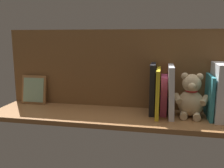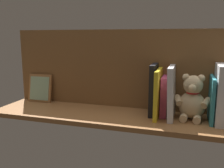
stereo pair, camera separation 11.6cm
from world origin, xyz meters
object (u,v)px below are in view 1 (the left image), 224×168
at_px(teddy_bear, 191,97).
at_px(picture_frame_leaning, 34,90).
at_px(dictionary_thick_white, 220,91).
at_px(book_0, 209,97).

bearing_deg(teddy_bear, picture_frame_leaning, 0.69).
relative_size(dictionary_thick_white, book_0, 1.28).
relative_size(book_0, teddy_bear, 0.96).
xyz_separation_m(book_0, teddy_bear, (0.08, 0.00, -0.01)).
bearing_deg(picture_frame_leaning, teddy_bear, 175.54).
bearing_deg(book_0, teddy_bear, 0.62).
height_order(dictionary_thick_white, teddy_bear, dictionary_thick_white).
bearing_deg(dictionary_thick_white, picture_frame_leaning, -4.24).
height_order(dictionary_thick_white, book_0, dictionary_thick_white).
relative_size(book_0, picture_frame_leaning, 1.24).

